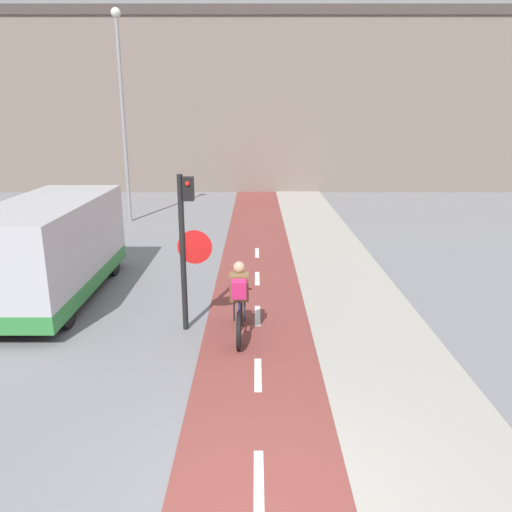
% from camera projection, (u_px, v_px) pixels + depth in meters
% --- Properties ---
extents(building_row_background, '(60.00, 5.20, 9.45)m').
position_uv_depth(building_row_background, '(255.00, 103.00, 28.59)').
color(building_row_background, slate).
rests_on(building_row_background, ground_plane).
extents(traffic_light_pole, '(0.67, 0.25, 3.11)m').
position_uv_depth(traffic_light_pole, '(185.00, 236.00, 9.54)').
color(traffic_light_pole, black).
rests_on(traffic_light_pole, ground_plane).
extents(street_lamp_far, '(0.36, 0.36, 7.88)m').
position_uv_depth(street_lamp_far, '(120.00, 99.00, 18.84)').
color(street_lamp_far, gray).
rests_on(street_lamp_far, ground_plane).
extents(cyclist_near, '(0.46, 1.79, 1.54)m').
position_uv_depth(cyclist_near, '(238.00, 303.00, 9.48)').
color(cyclist_near, black).
rests_on(cyclist_near, ground_plane).
extents(van, '(2.01, 5.28, 2.29)m').
position_uv_depth(van, '(49.00, 251.00, 11.47)').
color(van, '#B7B7BC').
rests_on(van, ground_plane).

